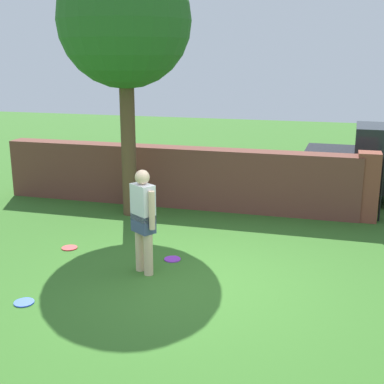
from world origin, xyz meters
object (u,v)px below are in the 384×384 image
(frisbee_red, at_px, (70,248))
(frisbee_purple, at_px, (172,259))
(frisbee_blue, at_px, (24,302))
(person, at_px, (143,217))
(tree, at_px, (125,22))

(frisbee_red, xyz_separation_m, frisbee_purple, (1.88, -0.01, 0.00))
(frisbee_red, bearing_deg, frisbee_purple, -0.31)
(frisbee_red, bearing_deg, frisbee_blue, -78.49)
(frisbee_red, xyz_separation_m, frisbee_blue, (0.41, -2.01, 0.00))
(person, bearing_deg, tree, 150.18)
(frisbee_red, relative_size, frisbee_purple, 1.00)
(person, height_order, frisbee_purple, person)
(frisbee_red, bearing_deg, person, -20.61)
(person, xyz_separation_m, frisbee_blue, (-1.21, -1.40, -0.89))
(frisbee_purple, relative_size, frisbee_blue, 1.00)
(person, relative_size, frisbee_red, 6.00)
(frisbee_purple, bearing_deg, tree, 126.72)
(tree, bearing_deg, frisbee_purple, -53.28)
(tree, height_order, frisbee_red, tree)
(frisbee_purple, bearing_deg, person, -113.50)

